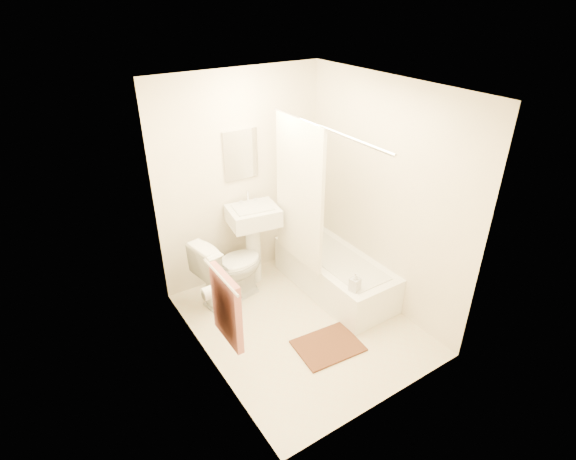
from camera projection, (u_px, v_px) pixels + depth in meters
floor at (301, 323)px, 4.69m from camera, size 2.40×2.40×0.00m
ceiling at (305, 87)px, 3.54m from camera, size 2.40×2.40×0.00m
wall_back at (241, 180)px, 5.00m from camera, size 2.00×0.02×2.40m
wall_left at (202, 253)px, 3.64m from camera, size 0.02×2.40×2.40m
wall_right at (383, 197)px, 4.59m from camera, size 0.02×2.40×2.40m
mirror at (241, 155)px, 4.84m from camera, size 0.40×0.03×0.55m
curtain_rod at (326, 128)px, 3.95m from camera, size 0.03×1.70×0.03m
shower_curtain at (299, 194)px, 4.62m from camera, size 0.04×0.80×1.55m
towel_bar at (220, 277)px, 3.52m from camera, size 0.02×0.60×0.02m
towel at (227, 308)px, 3.69m from camera, size 0.06×0.45×0.66m
toilet_paper at (209, 293)px, 4.00m from camera, size 0.11×0.12×0.12m
toilet at (230, 268)px, 4.90m from camera, size 0.85×0.57×0.78m
sink at (254, 242)px, 5.13m from camera, size 0.60×0.51×1.05m
bathtub at (335, 273)px, 5.13m from camera, size 0.66×1.51×0.43m
bath_mat at (328, 346)px, 4.39m from camera, size 0.66×0.52×0.02m
soap_bottle at (355, 282)px, 4.44m from camera, size 0.11×0.12×0.21m
scrub_brush at (317, 239)px, 5.34m from camera, size 0.15×0.23×0.04m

